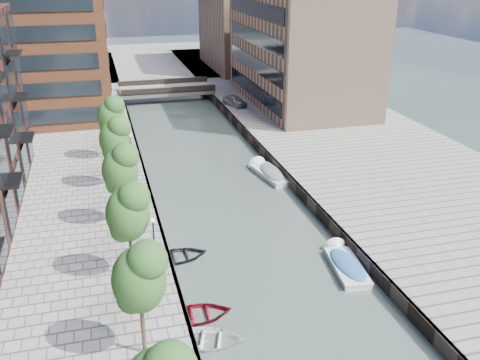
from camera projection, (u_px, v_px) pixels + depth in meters
name	position (u px, v px, depth m)	size (l,w,h in m)	color
water	(216.00, 183.00, 47.79)	(300.00, 300.00, 0.00)	#38473F
quay_right	(378.00, 161.00, 51.46)	(20.00, 140.00, 1.00)	gray
quay_wall_left	(147.00, 184.00, 46.12)	(0.25, 140.00, 1.00)	#332823
quay_wall_right	(281.00, 171.00, 49.07)	(0.25, 140.00, 1.00)	#332823
far_closure	(146.00, 62.00, 101.10)	(80.00, 40.00, 1.00)	gray
tan_block_near	(299.00, 48.00, 68.21)	(12.00, 25.00, 14.00)	tan
tan_block_far	(245.00, 19.00, 91.01)	(12.00, 20.00, 16.00)	tan
bridge	(166.00, 89.00, 75.79)	(13.00, 6.00, 1.30)	gray
tree_2	(139.00, 275.00, 24.08)	(2.50, 2.50, 5.95)	#382619
tree_3	(127.00, 210.00, 30.33)	(2.50, 2.50, 5.95)	#382619
tree_4	(120.00, 167.00, 36.57)	(2.50, 2.50, 5.95)	#382619
tree_5	(115.00, 137.00, 42.81)	(2.50, 2.50, 5.95)	#382619
tree_6	(111.00, 114.00, 49.05)	(2.50, 2.50, 5.95)	#382619
lamp_1	(154.00, 243.00, 30.44)	(0.24, 0.24, 4.12)	black
lamp_2	(132.00, 153.00, 44.70)	(0.24, 0.24, 4.12)	black
sloop_2	(196.00, 318.00, 29.79)	(2.92, 4.08, 0.85)	maroon
sloop_3	(207.00, 343.00, 27.84)	(2.87, 4.02, 0.83)	white
sloop_4	(178.00, 259.00, 35.63)	(2.91, 4.07, 0.84)	#242427
motorboat_3	(345.00, 264.00, 34.64)	(2.38, 5.24, 1.69)	silver
motorboat_4	(269.00, 173.00, 49.31)	(2.86, 5.90, 1.89)	silver
car	(235.00, 101.00, 68.72)	(1.56, 3.88, 1.32)	#A6A8AB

